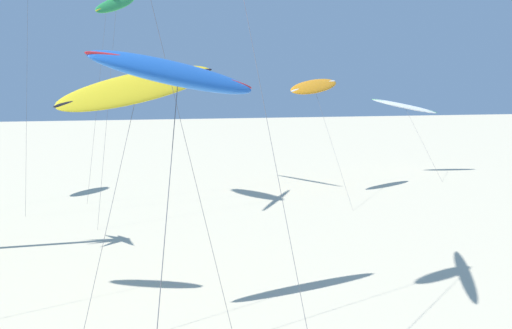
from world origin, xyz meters
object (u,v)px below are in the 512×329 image
(flying_kite_2, at_px, (178,74))
(flying_kite_9, at_px, (138,87))
(flying_kite_0, at_px, (405,106))
(flying_kite_6, at_px, (116,4))
(flying_kite_1, at_px, (314,86))

(flying_kite_2, xyz_separation_m, flying_kite_9, (-0.37, 11.14, -0.43))
(flying_kite_2, bearing_deg, flying_kite_0, 57.03)
(flying_kite_2, bearing_deg, flying_kite_9, 91.91)
(flying_kite_6, bearing_deg, flying_kite_0, 22.02)
(flying_kite_6, relative_size, flying_kite_9, 1.55)
(flying_kite_6, bearing_deg, flying_kite_9, -88.88)
(flying_kite_9, bearing_deg, flying_kite_1, 56.77)
(flying_kite_6, bearing_deg, flying_kite_2, -88.59)
(flying_kite_0, height_order, flying_kite_9, flying_kite_9)
(flying_kite_2, distance_m, flying_kite_6, 31.35)
(flying_kite_2, relative_size, flying_kite_6, 0.64)
(flying_kite_0, bearing_deg, flying_kite_9, -131.74)
(flying_kite_0, xyz_separation_m, flying_kite_2, (-27.45, -42.32, 2.73))
(flying_kite_1, bearing_deg, flying_kite_0, 30.77)
(flying_kite_6, height_order, flying_kite_9, flying_kite_6)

